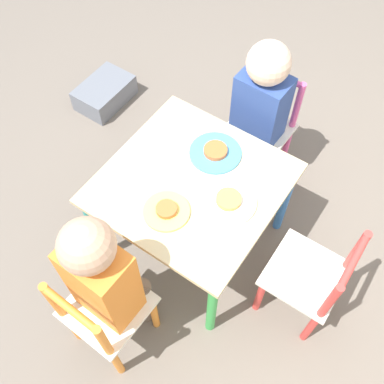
{
  "coord_description": "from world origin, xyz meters",
  "views": [
    {
      "loc": [
        0.74,
        0.51,
        1.77
      ],
      "look_at": [
        0.0,
        0.0,
        0.38
      ],
      "focal_mm": 42.0,
      "sensor_mm": 36.0,
      "label": 1
    }
  ],
  "objects_px": {
    "plate_left": "(215,152)",
    "storage_bin": "(105,93)",
    "chair_orange": "(104,314)",
    "plate_back": "(228,201)",
    "chair_red": "(311,279)",
    "plate_right": "(167,211)",
    "chair_pink": "(261,130)",
    "kids_table": "(192,191)",
    "child_left": "(259,107)",
    "child_right": "(106,277)"
  },
  "relations": [
    {
      "from": "kids_table",
      "to": "plate_back",
      "type": "xyz_separation_m",
      "value": [
        0.0,
        0.15,
        0.07
      ]
    },
    {
      "from": "kids_table",
      "to": "chair_orange",
      "type": "relative_size",
      "value": 1.17
    },
    {
      "from": "chair_orange",
      "to": "plate_right",
      "type": "height_order",
      "value": "chair_orange"
    },
    {
      "from": "chair_pink",
      "to": "child_left",
      "type": "relative_size",
      "value": 0.7
    },
    {
      "from": "plate_right",
      "to": "plate_back",
      "type": "distance_m",
      "value": 0.22
    },
    {
      "from": "chair_orange",
      "to": "plate_back",
      "type": "relative_size",
      "value": 2.69
    },
    {
      "from": "chair_orange",
      "to": "child_left",
      "type": "bearing_deg",
      "value": -90.13
    },
    {
      "from": "chair_red",
      "to": "plate_left",
      "type": "height_order",
      "value": "chair_red"
    },
    {
      "from": "plate_left",
      "to": "plate_right",
      "type": "distance_m",
      "value": 0.3
    },
    {
      "from": "plate_right",
      "to": "plate_left",
      "type": "bearing_deg",
      "value": 180.0
    },
    {
      "from": "chair_pink",
      "to": "child_left",
      "type": "height_order",
      "value": "child_left"
    },
    {
      "from": "kids_table",
      "to": "child_left",
      "type": "height_order",
      "value": "child_left"
    },
    {
      "from": "child_left",
      "to": "plate_right",
      "type": "bearing_deg",
      "value": -89.53
    },
    {
      "from": "chair_red",
      "to": "storage_bin",
      "type": "xyz_separation_m",
      "value": [
        -0.43,
        -1.37,
        -0.2
      ]
    },
    {
      "from": "chair_pink",
      "to": "chair_orange",
      "type": "distance_m",
      "value": 1.02
    },
    {
      "from": "chair_orange",
      "to": "child_right",
      "type": "xyz_separation_m",
      "value": [
        -0.06,
        0.0,
        0.21
      ]
    },
    {
      "from": "kids_table",
      "to": "plate_left",
      "type": "xyz_separation_m",
      "value": [
        -0.15,
        0.0,
        0.07
      ]
    },
    {
      "from": "chair_red",
      "to": "plate_right",
      "type": "xyz_separation_m",
      "value": [
        0.16,
        -0.51,
        0.2
      ]
    },
    {
      "from": "plate_right",
      "to": "chair_pink",
      "type": "bearing_deg",
      "value": 178.56
    },
    {
      "from": "chair_orange",
      "to": "plate_right",
      "type": "relative_size",
      "value": 3.27
    },
    {
      "from": "chair_pink",
      "to": "plate_back",
      "type": "xyz_separation_m",
      "value": [
        0.51,
        0.14,
        0.2
      ]
    },
    {
      "from": "child_left",
      "to": "child_right",
      "type": "height_order",
      "value": "child_right"
    },
    {
      "from": "chair_orange",
      "to": "chair_red",
      "type": "bearing_deg",
      "value": -134.02
    },
    {
      "from": "kids_table",
      "to": "plate_left",
      "type": "bearing_deg",
      "value": 180.0
    },
    {
      "from": "child_left",
      "to": "plate_right",
      "type": "xyz_separation_m",
      "value": [
        0.6,
        -0.01,
        0.01
      ]
    },
    {
      "from": "child_left",
      "to": "child_right",
      "type": "distance_m",
      "value": 0.9
    },
    {
      "from": "chair_orange",
      "to": "chair_red",
      "type": "distance_m",
      "value": 0.74
    },
    {
      "from": "chair_red",
      "to": "child_right",
      "type": "distance_m",
      "value": 0.73
    },
    {
      "from": "chair_orange",
      "to": "child_right",
      "type": "distance_m",
      "value": 0.22
    },
    {
      "from": "chair_red",
      "to": "plate_right",
      "type": "bearing_deg",
      "value": -73.48
    },
    {
      "from": "chair_orange",
      "to": "plate_back",
      "type": "bearing_deg",
      "value": -106.42
    },
    {
      "from": "chair_orange",
      "to": "storage_bin",
      "type": "distance_m",
      "value": 1.28
    },
    {
      "from": "kids_table",
      "to": "chair_pink",
      "type": "xyz_separation_m",
      "value": [
        -0.51,
        0.02,
        -0.13
      ]
    },
    {
      "from": "child_left",
      "to": "chair_red",
      "type": "bearing_deg",
      "value": -40.14
    },
    {
      "from": "plate_right",
      "to": "kids_table",
      "type": "bearing_deg",
      "value": 180.0
    },
    {
      "from": "child_left",
      "to": "plate_back",
      "type": "relative_size",
      "value": 3.83
    },
    {
      "from": "child_left",
      "to": "plate_left",
      "type": "bearing_deg",
      "value": -90.95
    },
    {
      "from": "plate_right",
      "to": "storage_bin",
      "type": "xyz_separation_m",
      "value": [
        -0.58,
        -0.86,
        -0.4
      ]
    },
    {
      "from": "kids_table",
      "to": "chair_red",
      "type": "bearing_deg",
      "value": 90.37
    },
    {
      "from": "plate_left",
      "to": "plate_back",
      "type": "relative_size",
      "value": 1.0
    },
    {
      "from": "chair_red",
      "to": "plate_back",
      "type": "relative_size",
      "value": 2.69
    },
    {
      "from": "chair_red",
      "to": "child_left",
      "type": "distance_m",
      "value": 0.7
    },
    {
      "from": "plate_left",
      "to": "storage_bin",
      "type": "bearing_deg",
      "value": -107.92
    },
    {
      "from": "kids_table",
      "to": "storage_bin",
      "type": "distance_m",
      "value": 1.01
    },
    {
      "from": "plate_right",
      "to": "chair_red",
      "type": "bearing_deg",
      "value": 106.89
    },
    {
      "from": "chair_red",
      "to": "plate_left",
      "type": "bearing_deg",
      "value": -106.58
    },
    {
      "from": "chair_orange",
      "to": "chair_red",
      "type": "xyz_separation_m",
      "value": [
        -0.51,
        0.53,
        0.0
      ]
    },
    {
      "from": "plate_left",
      "to": "chair_red",
      "type": "bearing_deg",
      "value": 73.79
    },
    {
      "from": "chair_pink",
      "to": "plate_left",
      "type": "height_order",
      "value": "chair_pink"
    },
    {
      "from": "plate_right",
      "to": "plate_back",
      "type": "relative_size",
      "value": 0.82
    }
  ]
}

